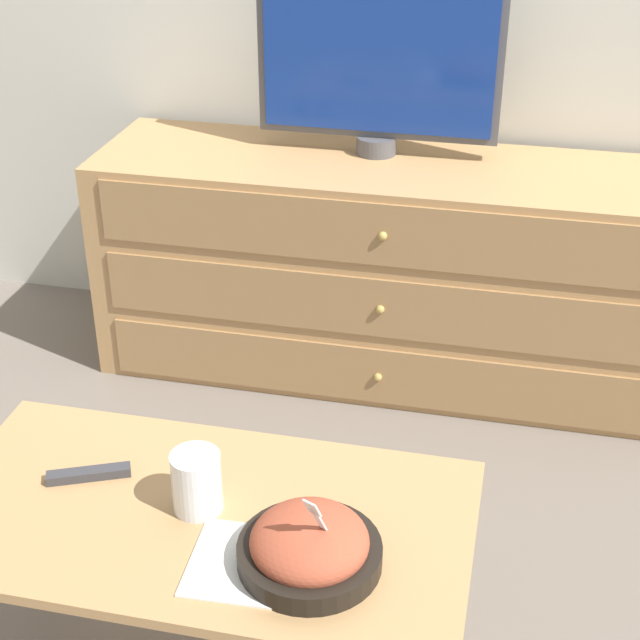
# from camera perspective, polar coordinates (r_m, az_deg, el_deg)

# --- Properties ---
(ground_plane) EXTENTS (12.00, 12.00, 0.00)m
(ground_plane) POSITION_cam_1_polar(r_m,az_deg,el_deg) (3.22, 6.79, -0.45)
(ground_plane) COLOR #70665B
(dresser) EXTENTS (1.69, 0.48, 0.65)m
(dresser) POSITION_cam_1_polar(r_m,az_deg,el_deg) (2.85, 4.32, 2.87)
(dresser) COLOR tan
(dresser) RESTS_ON ground_plane
(tv) EXTENTS (0.67, 0.11, 0.48)m
(tv) POSITION_cam_1_polar(r_m,az_deg,el_deg) (2.72, 3.45, 14.78)
(tv) COLOR #515156
(tv) RESTS_ON dresser
(coffee_table) EXTENTS (0.93, 0.50, 0.47)m
(coffee_table) POSITION_cam_1_polar(r_m,az_deg,el_deg) (1.78, -6.74, -12.91)
(coffee_table) COLOR tan
(coffee_table) RESTS_ON ground_plane
(takeout_bowl) EXTENTS (0.23, 0.23, 0.17)m
(takeout_bowl) POSITION_cam_1_polar(r_m,az_deg,el_deg) (1.61, -0.61, -13.04)
(takeout_bowl) COLOR black
(takeout_bowl) RESTS_ON coffee_table
(drink_cup) EXTENTS (0.09, 0.09, 0.11)m
(drink_cup) POSITION_cam_1_polar(r_m,az_deg,el_deg) (1.71, -7.18, -9.52)
(drink_cup) COLOR beige
(drink_cup) RESTS_ON coffee_table
(napkin) EXTENTS (0.19, 0.19, 0.00)m
(napkin) POSITION_cam_1_polar(r_m,az_deg,el_deg) (1.63, -4.32, -13.91)
(napkin) COLOR white
(napkin) RESTS_ON coffee_table
(remote_control) EXTENTS (0.15, 0.08, 0.02)m
(remote_control) POSITION_cam_1_polar(r_m,az_deg,el_deg) (1.84, -13.31, -8.71)
(remote_control) COLOR #38383D
(remote_control) RESTS_ON coffee_table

